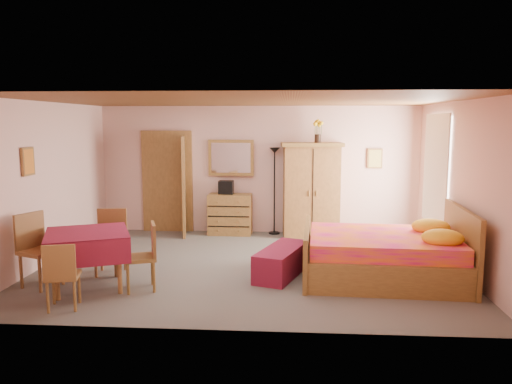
# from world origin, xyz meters

# --- Properties ---
(floor) EXTENTS (6.50, 6.50, 0.00)m
(floor) POSITION_xyz_m (0.00, 0.00, 0.00)
(floor) COLOR slate
(floor) RESTS_ON ground
(ceiling) EXTENTS (6.50, 6.50, 0.00)m
(ceiling) POSITION_xyz_m (0.00, 0.00, 2.60)
(ceiling) COLOR brown
(ceiling) RESTS_ON wall_back
(wall_back) EXTENTS (6.50, 0.10, 2.60)m
(wall_back) POSITION_xyz_m (0.00, 2.50, 1.30)
(wall_back) COLOR beige
(wall_back) RESTS_ON floor
(wall_front) EXTENTS (6.50, 0.10, 2.60)m
(wall_front) POSITION_xyz_m (0.00, -2.50, 1.30)
(wall_front) COLOR beige
(wall_front) RESTS_ON floor
(wall_left) EXTENTS (0.10, 5.00, 2.60)m
(wall_left) POSITION_xyz_m (-3.25, 0.00, 1.30)
(wall_left) COLOR beige
(wall_left) RESTS_ON floor
(wall_right) EXTENTS (0.10, 5.00, 2.60)m
(wall_right) POSITION_xyz_m (3.25, 0.00, 1.30)
(wall_right) COLOR beige
(wall_right) RESTS_ON floor
(doorway) EXTENTS (1.06, 0.12, 2.15)m
(doorway) POSITION_xyz_m (-1.90, 2.47, 1.02)
(doorway) COLOR #9E6B35
(doorway) RESTS_ON floor
(window) EXTENTS (0.08, 1.40, 1.95)m
(window) POSITION_xyz_m (3.21, 1.20, 1.45)
(window) COLOR white
(window) RESTS_ON wall_right
(picture_left) EXTENTS (0.04, 0.32, 0.42)m
(picture_left) POSITION_xyz_m (-3.22, -0.60, 1.70)
(picture_left) COLOR orange
(picture_left) RESTS_ON wall_left
(picture_back) EXTENTS (0.30, 0.04, 0.40)m
(picture_back) POSITION_xyz_m (2.35, 2.47, 1.55)
(picture_back) COLOR #D8BF59
(picture_back) RESTS_ON wall_back
(chest_of_drawers) EXTENTS (0.88, 0.46, 0.83)m
(chest_of_drawers) POSITION_xyz_m (-0.56, 2.24, 0.41)
(chest_of_drawers) COLOR olive
(chest_of_drawers) RESTS_ON floor
(wall_mirror) EXTENTS (0.94, 0.08, 0.74)m
(wall_mirror) POSITION_xyz_m (-0.56, 2.45, 1.55)
(wall_mirror) COLOR silver
(wall_mirror) RESTS_ON wall_back
(stereo) EXTENTS (0.30, 0.23, 0.27)m
(stereo) POSITION_xyz_m (-0.65, 2.26, 0.96)
(stereo) COLOR black
(stereo) RESTS_ON chest_of_drawers
(floor_lamp) EXTENTS (0.24, 0.24, 1.77)m
(floor_lamp) POSITION_xyz_m (0.33, 2.34, 0.88)
(floor_lamp) COLOR black
(floor_lamp) RESTS_ON floor
(wardrobe) EXTENTS (1.24, 0.70, 1.88)m
(wardrobe) POSITION_xyz_m (1.07, 2.18, 0.94)
(wardrobe) COLOR #A26B37
(wardrobe) RESTS_ON floor
(sunflower_vase) EXTENTS (0.19, 0.19, 0.45)m
(sunflower_vase) POSITION_xyz_m (1.18, 2.18, 2.10)
(sunflower_vase) COLOR yellow
(sunflower_vase) RESTS_ON wardrobe
(bed) EXTENTS (2.40, 1.94, 1.07)m
(bed) POSITION_xyz_m (2.01, -0.49, 0.53)
(bed) COLOR #E11576
(bed) RESTS_ON floor
(bench) EXTENTS (0.86, 1.35, 0.42)m
(bench) POSITION_xyz_m (0.54, -0.45, 0.21)
(bench) COLOR maroon
(bench) RESTS_ON floor
(dining_table) EXTENTS (1.41, 1.41, 0.79)m
(dining_table) POSITION_xyz_m (-2.12, -1.21, 0.39)
(dining_table) COLOR maroon
(dining_table) RESTS_ON floor
(chair_south) EXTENTS (0.46, 0.46, 0.84)m
(chair_south) POSITION_xyz_m (-2.12, -1.97, 0.42)
(chair_south) COLOR olive
(chair_south) RESTS_ON floor
(chair_north) EXTENTS (0.49, 0.49, 0.97)m
(chair_north) POSITION_xyz_m (-2.04, -0.56, 0.48)
(chair_north) COLOR #A56638
(chair_north) RESTS_ON floor
(chair_west) EXTENTS (0.62, 0.62, 1.03)m
(chair_west) POSITION_xyz_m (-2.78, -1.20, 0.51)
(chair_west) COLOR #A76B38
(chair_west) RESTS_ON floor
(chair_east) EXTENTS (0.53, 0.53, 0.92)m
(chair_east) POSITION_xyz_m (-1.38, -1.23, 0.46)
(chair_east) COLOR olive
(chair_east) RESTS_ON floor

